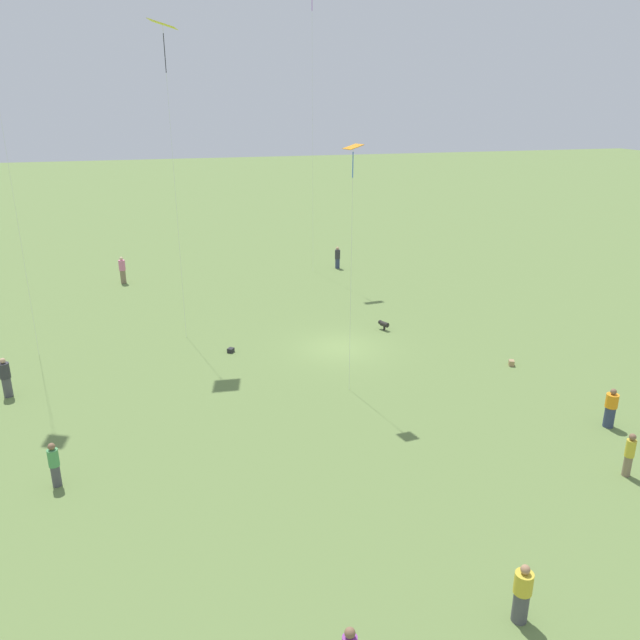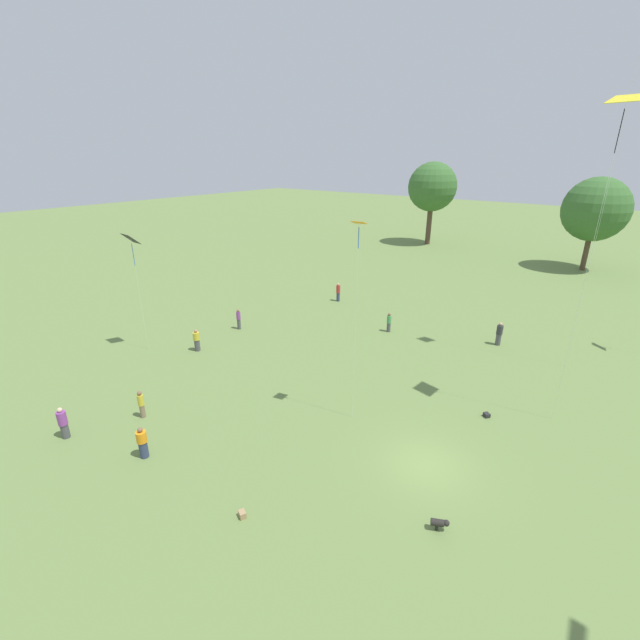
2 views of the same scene
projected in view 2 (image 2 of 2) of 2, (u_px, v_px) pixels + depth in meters
The scene contains 17 objects.
ground_plane at pixel (426, 464), 19.94m from camera, with size 240.00×240.00×0.00m, color olive.
tree_0 at pixel (432, 187), 65.00m from camera, with size 7.31×7.31×12.39m.
tree_1 at pixel (596, 210), 50.45m from camera, with size 7.45×7.45×11.05m.
person_0 at pixel (142, 443), 20.17m from camera, with size 0.52×0.52×1.65m.
person_1 at pixel (141, 404), 23.23m from camera, with size 0.45×0.45×1.63m.
person_2 at pixel (63, 423), 21.54m from camera, with size 0.60×0.60×1.75m.
person_3 at pixel (239, 319), 34.97m from camera, with size 0.39×0.39×1.72m.
person_5 at pixel (197, 340), 31.14m from camera, with size 0.63×0.63×1.68m.
person_6 at pixel (499, 334), 32.05m from camera, with size 0.63×0.63×1.81m.
person_8 at pixel (389, 322), 34.46m from camera, with size 0.39×0.39×1.62m.
person_9 at pixel (338, 292), 41.58m from camera, with size 0.50×0.50×1.83m.
kite_0 at pixel (359, 238), 19.96m from camera, with size 0.77×0.75×10.66m.
kite_3 at pixel (131, 242), 28.73m from camera, with size 1.14×0.91×8.54m.
kite_5 at pixel (624, 111), 17.85m from camera, with size 1.52×1.49×15.87m.
dog_0 at pixel (440, 523), 16.36m from camera, with size 0.70×0.50×0.52m.
picnic_bag_0 at pixel (242, 514), 17.02m from camera, with size 0.40×0.36×0.28m.
picnic_bag_1 at pixel (487, 415), 23.50m from camera, with size 0.42×0.41×0.23m.
Camera 2 is at (5.87, -15.79, 13.56)m, focal length 24.00 mm.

